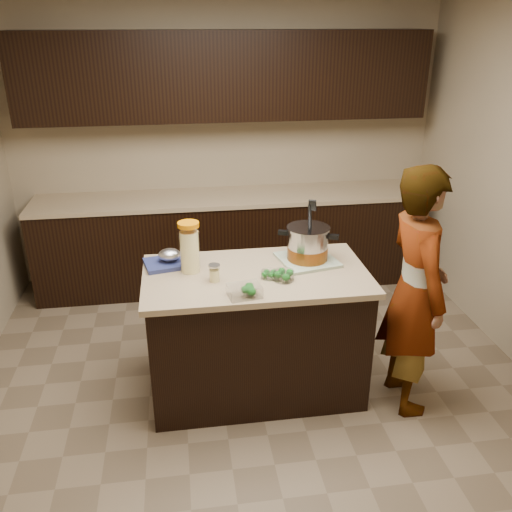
{
  "coord_description": "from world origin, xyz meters",
  "views": [
    {
      "loc": [
        -0.47,
        -3.13,
        2.41
      ],
      "look_at": [
        0.0,
        0.0,
        1.02
      ],
      "focal_mm": 38.0,
      "sensor_mm": 36.0,
      "label": 1
    }
  ],
  "objects": [
    {
      "name": "ground_plane",
      "position": [
        0.0,
        0.0,
        0.0
      ],
      "size": [
        4.0,
        4.0,
        0.0
      ],
      "primitive_type": "plane",
      "color": "brown",
      "rests_on": "ground"
    },
    {
      "name": "broccoli_tub_rect",
      "position": [
        -0.11,
        -0.31,
        0.93
      ],
      "size": [
        0.21,
        0.17,
        0.07
      ],
      "rotation": [
        0.0,
        0.0,
        0.16
      ],
      "color": "silver",
      "rests_on": "island"
    },
    {
      "name": "blue_tray",
      "position": [
        -0.56,
        0.2,
        0.94
      ],
      "size": [
        0.33,
        0.29,
        0.11
      ],
      "rotation": [
        0.0,
        0.0,
        0.21
      ],
      "color": "navy",
      "rests_on": "island"
    },
    {
      "name": "stock_pot",
      "position": [
        0.37,
        0.13,
        1.02
      ],
      "size": [
        0.39,
        0.38,
        0.41
      ],
      "rotation": [
        0.0,
        0.0,
        -0.38
      ],
      "color": "#B7B7BC",
      "rests_on": "dish_towel"
    },
    {
      "name": "broccoli_tub_right",
      "position": [
        0.16,
        -0.13,
        0.93
      ],
      "size": [
        0.15,
        0.15,
        0.06
      ],
      "rotation": [
        0.0,
        0.0,
        -0.15
      ],
      "color": "silver",
      "rests_on": "island"
    },
    {
      "name": "back_cabinets",
      "position": [
        0.0,
        1.74,
        0.94
      ],
      "size": [
        3.6,
        0.63,
        2.33
      ],
      "color": "black",
      "rests_on": "ground"
    },
    {
      "name": "island",
      "position": [
        0.0,
        0.0,
        0.45
      ],
      "size": [
        1.46,
        0.81,
        0.9
      ],
      "color": "black",
      "rests_on": "ground"
    },
    {
      "name": "mason_jar",
      "position": [
        -0.27,
        -0.08,
        0.95
      ],
      "size": [
        0.1,
        0.1,
        0.12
      ],
      "rotation": [
        0.0,
        0.0,
        0.36
      ],
      "color": "#F6E696",
      "rests_on": "island"
    },
    {
      "name": "lemonade_pitcher",
      "position": [
        -0.42,
        0.09,
        1.06
      ],
      "size": [
        0.18,
        0.18,
        0.33
      ],
      "rotation": [
        0.0,
        0.0,
        0.38
      ],
      "color": "#F6E696",
      "rests_on": "island"
    },
    {
      "name": "person",
      "position": [
        0.98,
        -0.27,
        0.83
      ],
      "size": [
        0.4,
        0.61,
        1.65
      ],
      "primitive_type": "imported",
      "rotation": [
        0.0,
        0.0,
        1.58
      ],
      "color": "gray",
      "rests_on": "ground"
    },
    {
      "name": "room_shell",
      "position": [
        0.0,
        0.0,
        1.71
      ],
      "size": [
        4.04,
        4.04,
        2.72
      ],
      "color": "tan",
      "rests_on": "ground"
    },
    {
      "name": "dish_towel",
      "position": [
        0.37,
        0.13,
        0.91
      ],
      "size": [
        0.43,
        0.43,
        0.02
      ],
      "primitive_type": "cube",
      "rotation": [
        0.0,
        0.0,
        0.2
      ],
      "color": "#5F8258",
      "rests_on": "island"
    },
    {
      "name": "broccoli_tub_left",
      "position": [
        0.07,
        -0.08,
        0.92
      ],
      "size": [
        0.1,
        0.1,
        0.05
      ],
      "rotation": [
        0.0,
        0.0,
        0.01
      ],
      "color": "silver",
      "rests_on": "island"
    }
  ]
}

